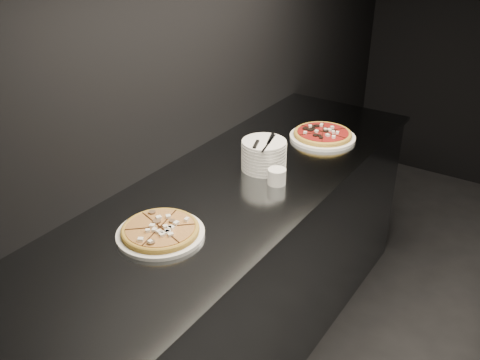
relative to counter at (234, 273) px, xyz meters
The scene contains 7 objects.
wall_left 1.01m from the counter, behind, with size 0.02×5.00×2.80m, color black.
counter is the anchor object (origin of this frame).
pizza_mushroom 0.66m from the counter, 91.25° to the right, with size 0.36×0.36×0.04m.
pizza_tomato 0.83m from the counter, 82.12° to the left, with size 0.33×0.33×0.04m.
plate_stack 0.57m from the counter, 85.20° to the left, with size 0.20×0.20×0.13m.
cutlery 0.63m from the counter, 82.62° to the left, with size 0.07×0.21×0.01m.
ramekin 0.53m from the counter, 41.26° to the left, with size 0.08×0.08×0.07m.
Camera 1 is at (-1.00, -1.65, 2.01)m, focal length 40.00 mm.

